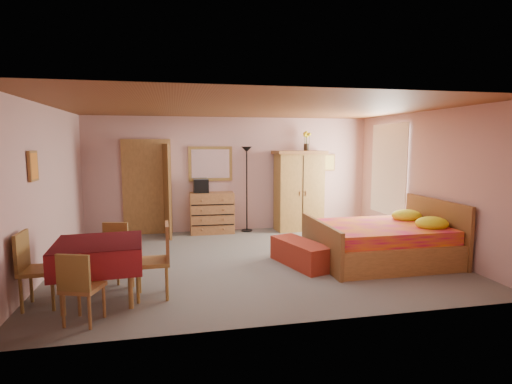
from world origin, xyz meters
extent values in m
plane|color=#6A645D|center=(0.00, 0.00, 0.00)|extent=(6.50, 6.50, 0.00)
plane|color=brown|center=(0.00, 0.00, 2.60)|extent=(6.50, 6.50, 0.00)
cube|color=tan|center=(0.00, 2.50, 1.30)|extent=(6.50, 0.10, 2.60)
cube|color=tan|center=(0.00, -2.50, 1.30)|extent=(6.50, 0.10, 2.60)
cube|color=tan|center=(-3.25, 0.00, 1.30)|extent=(0.10, 5.00, 2.60)
cube|color=tan|center=(3.25, 0.00, 1.30)|extent=(0.10, 5.00, 2.60)
cube|color=#9E6B35|center=(-1.90, 2.47, 1.02)|extent=(1.06, 0.12, 2.15)
cube|color=white|center=(3.21, 1.20, 1.45)|extent=(0.08, 1.40, 1.95)
cube|color=orange|center=(-3.22, -0.60, 1.70)|extent=(0.04, 0.32, 0.42)
cube|color=#D8BF59|center=(2.35, 2.47, 1.55)|extent=(0.30, 0.04, 0.40)
cube|color=#9A5F34|center=(-0.50, 2.27, 0.46)|extent=(0.98, 0.50, 0.92)
cube|color=silver|center=(-0.50, 2.48, 1.55)|extent=(0.99, 0.07, 0.78)
cube|color=black|center=(-0.73, 2.30, 1.07)|extent=(0.33, 0.24, 0.30)
cube|color=black|center=(0.30, 2.28, 0.97)|extent=(0.31, 0.31, 1.94)
cube|color=#A27637|center=(1.51, 2.18, 0.92)|extent=(1.21, 0.68, 1.84)
cube|color=yellow|center=(1.70, 2.25, 2.06)|extent=(0.19, 0.19, 0.44)
cube|color=#C4134D|center=(2.10, -0.49, 0.52)|extent=(2.25, 1.77, 1.04)
cube|color=maroon|center=(0.69, -0.45, 0.20)|extent=(0.77, 1.28, 0.40)
cube|color=maroon|center=(-2.29, -1.33, 0.39)|extent=(1.13, 1.13, 0.77)
cube|color=#9F6636|center=(-2.35, -1.98, 0.42)|extent=(0.48, 0.48, 0.84)
cube|color=#A57338|center=(-2.25, -0.62, 0.42)|extent=(0.47, 0.47, 0.84)
cube|color=olive|center=(-2.96, -1.40, 0.47)|extent=(0.43, 0.43, 0.95)
cube|color=#A57838|center=(-1.63, -1.36, 0.49)|extent=(0.45, 0.45, 0.97)
camera|label=1|loc=(-1.34, -6.58, 2.01)|focal=28.00mm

